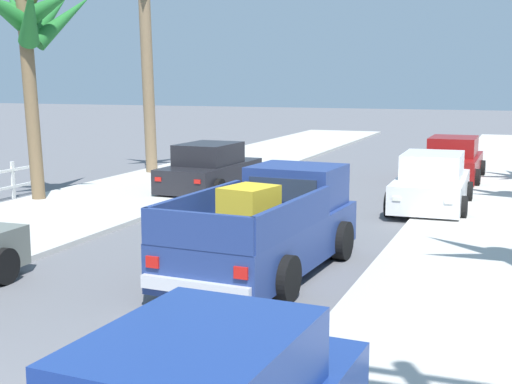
{
  "coord_description": "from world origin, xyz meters",
  "views": [
    {
      "loc": [
        5.68,
        -3.9,
        3.51
      ],
      "look_at": [
        0.54,
        9.59,
        1.2
      ],
      "focal_mm": 49.9,
      "sensor_mm": 36.0,
      "label": 1
    }
  ],
  "objects_px": {
    "car_right_near": "(210,170)",
    "palm_tree_right_mid": "(31,24)",
    "pickup_truck": "(269,228)",
    "car_left_far": "(432,184)",
    "car_left_mid": "(452,161)"
  },
  "relations": [
    {
      "from": "palm_tree_right_mid",
      "to": "car_left_far",
      "type": "bearing_deg",
      "value": 15.65
    },
    {
      "from": "pickup_truck",
      "to": "palm_tree_right_mid",
      "type": "bearing_deg",
      "value": 152.75
    },
    {
      "from": "car_left_far",
      "to": "palm_tree_right_mid",
      "type": "distance_m",
      "value": 11.74
    },
    {
      "from": "car_right_near",
      "to": "palm_tree_right_mid",
      "type": "distance_m",
      "value": 6.69
    },
    {
      "from": "car_right_near",
      "to": "palm_tree_right_mid",
      "type": "xyz_separation_m",
      "value": [
        -3.69,
        -3.59,
        4.27
      ]
    },
    {
      "from": "car_right_near",
      "to": "car_left_mid",
      "type": "height_order",
      "value": "same"
    },
    {
      "from": "car_right_near",
      "to": "palm_tree_right_mid",
      "type": "bearing_deg",
      "value": -135.85
    },
    {
      "from": "car_left_mid",
      "to": "palm_tree_right_mid",
      "type": "xyz_separation_m",
      "value": [
        -10.52,
        -8.66,
        4.27
      ]
    },
    {
      "from": "car_right_near",
      "to": "car_left_mid",
      "type": "xyz_separation_m",
      "value": [
        6.83,
        5.07,
        0.0
      ]
    },
    {
      "from": "pickup_truck",
      "to": "car_left_far",
      "type": "bearing_deg",
      "value": 74.74
    },
    {
      "from": "pickup_truck",
      "to": "palm_tree_right_mid",
      "type": "xyz_separation_m",
      "value": [
        -8.53,
        4.39,
        4.19
      ]
    },
    {
      "from": "car_left_far",
      "to": "palm_tree_right_mid",
      "type": "bearing_deg",
      "value": -164.35
    },
    {
      "from": "car_left_mid",
      "to": "car_left_far",
      "type": "distance_m",
      "value": 5.71
    },
    {
      "from": "pickup_truck",
      "to": "car_right_near",
      "type": "distance_m",
      "value": 9.33
    },
    {
      "from": "pickup_truck",
      "to": "car_left_far",
      "type": "relative_size",
      "value": 1.24
    }
  ]
}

